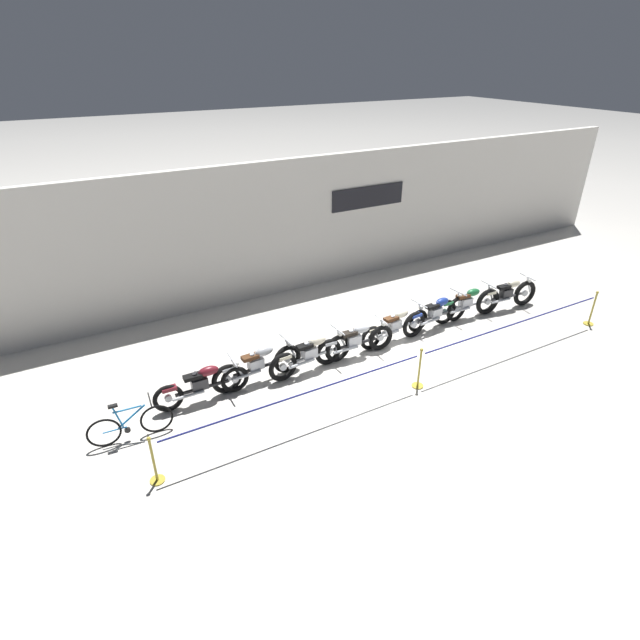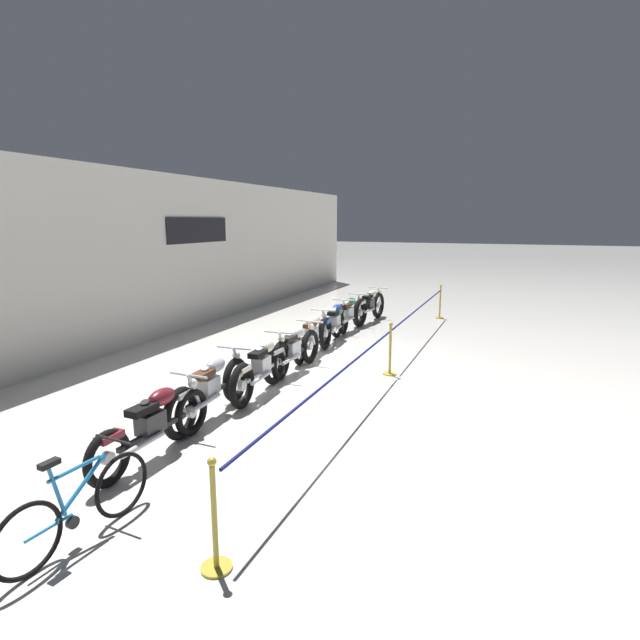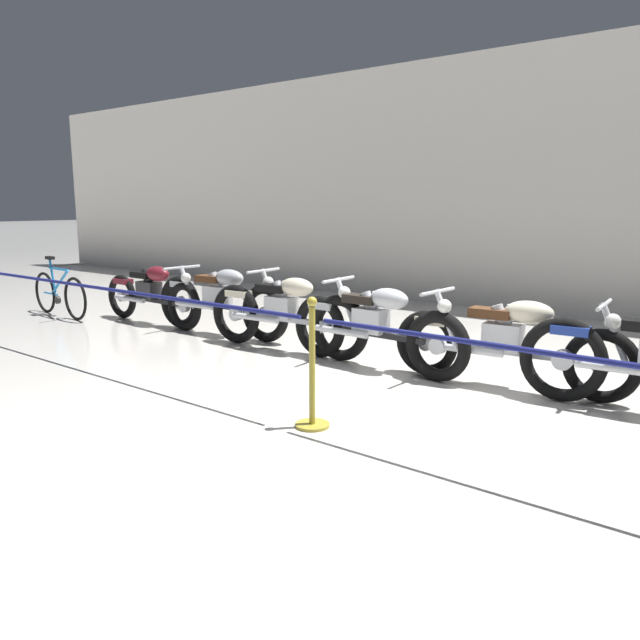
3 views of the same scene
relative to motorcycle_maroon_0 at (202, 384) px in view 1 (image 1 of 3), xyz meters
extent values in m
plane|color=silver|center=(4.68, -0.60, -0.46)|extent=(120.00, 120.00, 0.00)
cube|color=silver|center=(4.68, 4.53, 1.64)|extent=(28.00, 0.25, 4.20)
cube|color=black|center=(7.25, 4.38, 2.27)|extent=(2.75, 0.04, 0.70)
torus|color=black|center=(0.75, -0.01, -0.12)|extent=(0.68, 0.12, 0.68)
torus|color=black|center=(-0.77, 0.02, -0.12)|extent=(0.68, 0.12, 0.68)
cylinder|color=silver|center=(0.75, -0.01, -0.12)|extent=(0.16, 0.08, 0.16)
cylinder|color=silver|center=(-0.77, 0.02, -0.12)|extent=(0.16, 0.08, 0.16)
cylinder|color=silver|center=(0.84, -0.01, 0.16)|extent=(0.30, 0.06, 0.59)
cube|color=#2D2D30|center=(-0.06, 0.00, 0.04)|extent=(0.36, 0.23, 0.26)
cylinder|color=#2D2D30|center=(-0.02, 0.00, 0.24)|extent=(0.18, 0.11, 0.24)
cylinder|color=#2D2D30|center=(-0.10, 0.00, 0.24)|extent=(0.18, 0.11, 0.24)
cylinder|color=silver|center=(-0.36, -0.13, -0.10)|extent=(0.70, 0.08, 0.07)
cube|color=black|center=(-0.01, 0.00, -0.10)|extent=(1.22, 0.08, 0.06)
ellipsoid|color=maroon|center=(0.17, 0.00, 0.30)|extent=(0.46, 0.23, 0.22)
cube|color=black|center=(-0.19, 0.01, 0.26)|extent=(0.40, 0.21, 0.09)
cube|color=maroon|center=(-0.72, 0.02, 0.12)|extent=(0.32, 0.17, 0.08)
cylinder|color=silver|center=(0.73, -0.01, 0.43)|extent=(0.05, 0.62, 0.04)
sphere|color=silver|center=(0.81, -0.01, 0.29)|extent=(0.14, 0.14, 0.14)
torus|color=black|center=(2.16, 0.14, -0.08)|extent=(0.75, 0.17, 0.75)
torus|color=black|center=(0.58, 0.05, -0.08)|extent=(0.75, 0.17, 0.75)
cylinder|color=silver|center=(2.16, 0.14, -0.08)|extent=(0.18, 0.09, 0.17)
cylinder|color=silver|center=(0.58, 0.05, -0.08)|extent=(0.18, 0.09, 0.17)
cylinder|color=silver|center=(2.25, 0.14, 0.20)|extent=(0.31, 0.07, 0.59)
cube|color=silver|center=(1.32, 0.09, 0.08)|extent=(0.37, 0.24, 0.26)
cylinder|color=silver|center=(1.37, 0.09, 0.28)|extent=(0.18, 0.12, 0.24)
cylinder|color=silver|center=(1.28, 0.09, 0.28)|extent=(0.18, 0.12, 0.24)
cylinder|color=silver|center=(1.03, -0.07, -0.06)|extent=(0.70, 0.11, 0.07)
cube|color=black|center=(1.37, 0.09, -0.06)|extent=(1.27, 0.13, 0.06)
ellipsoid|color=#B7BABF|center=(1.55, 0.10, 0.34)|extent=(0.47, 0.25, 0.22)
cube|color=#4C2D19|center=(1.19, 0.08, 0.30)|extent=(0.41, 0.22, 0.09)
cube|color=#B7BABF|center=(0.63, 0.05, 0.18)|extent=(0.33, 0.18, 0.08)
cylinder|color=silver|center=(2.14, 0.14, 0.47)|extent=(0.07, 0.62, 0.04)
sphere|color=silver|center=(2.22, 0.14, 0.33)|extent=(0.14, 0.14, 0.14)
torus|color=black|center=(3.49, -0.05, -0.08)|extent=(0.76, 0.17, 0.75)
torus|color=black|center=(1.91, -0.14, -0.08)|extent=(0.76, 0.17, 0.75)
cylinder|color=silver|center=(3.49, -0.05, -0.08)|extent=(0.18, 0.09, 0.18)
cylinder|color=silver|center=(1.91, -0.14, -0.08)|extent=(0.18, 0.09, 0.18)
cylinder|color=silver|center=(3.58, -0.04, 0.20)|extent=(0.31, 0.07, 0.59)
cube|color=silver|center=(2.65, -0.10, 0.08)|extent=(0.37, 0.24, 0.26)
cylinder|color=silver|center=(2.69, -0.09, 0.28)|extent=(0.18, 0.12, 0.24)
cylinder|color=silver|center=(2.61, -0.10, 0.28)|extent=(0.18, 0.12, 0.24)
cylinder|color=silver|center=(2.36, -0.25, -0.06)|extent=(0.70, 0.11, 0.07)
cube|color=#ADAFB5|center=(2.70, -0.09, -0.06)|extent=(1.26, 0.13, 0.06)
ellipsoid|color=beige|center=(2.88, -0.08, 0.34)|extent=(0.47, 0.25, 0.22)
cube|color=black|center=(2.52, -0.10, 0.30)|extent=(0.41, 0.22, 0.09)
cube|color=beige|center=(1.96, -0.14, 0.19)|extent=(0.33, 0.18, 0.08)
cylinder|color=silver|center=(3.47, -0.05, 0.47)|extent=(0.07, 0.62, 0.04)
sphere|color=silver|center=(3.55, -0.05, 0.33)|extent=(0.14, 0.14, 0.14)
torus|color=black|center=(4.76, -0.12, -0.10)|extent=(0.73, 0.16, 0.72)
torus|color=black|center=(3.21, -0.05, -0.10)|extent=(0.73, 0.16, 0.72)
cylinder|color=silver|center=(4.76, -0.12, -0.10)|extent=(0.17, 0.09, 0.17)
cylinder|color=silver|center=(3.21, -0.05, -0.10)|extent=(0.17, 0.09, 0.17)
cylinder|color=silver|center=(4.85, -0.12, 0.19)|extent=(0.31, 0.07, 0.59)
cube|color=silver|center=(3.93, -0.08, 0.06)|extent=(0.37, 0.23, 0.26)
cylinder|color=silver|center=(3.97, -0.09, 0.26)|extent=(0.18, 0.12, 0.24)
cylinder|color=silver|center=(3.89, -0.08, 0.26)|extent=(0.18, 0.12, 0.24)
cylinder|color=silver|center=(3.63, -0.21, -0.08)|extent=(0.70, 0.10, 0.07)
cube|color=black|center=(3.98, -0.09, -0.08)|extent=(1.24, 0.11, 0.06)
ellipsoid|color=#B7BABF|center=(4.16, -0.09, 0.32)|extent=(0.47, 0.24, 0.22)
cube|color=black|center=(3.80, -0.08, 0.28)|extent=(0.41, 0.22, 0.09)
cube|color=#B7BABF|center=(3.26, -0.06, 0.16)|extent=(0.33, 0.17, 0.08)
cylinder|color=silver|center=(4.74, -0.12, 0.45)|extent=(0.06, 0.62, 0.04)
sphere|color=silver|center=(4.82, -0.12, 0.31)|extent=(0.14, 0.14, 0.14)
torus|color=black|center=(6.23, 0.16, -0.12)|extent=(0.69, 0.16, 0.68)
torus|color=black|center=(4.55, 0.03, -0.12)|extent=(0.69, 0.16, 0.68)
cylinder|color=silver|center=(6.23, 0.16, -0.12)|extent=(0.17, 0.09, 0.16)
cylinder|color=silver|center=(4.55, 0.03, -0.12)|extent=(0.17, 0.09, 0.16)
cylinder|color=silver|center=(6.32, 0.17, 0.17)|extent=(0.31, 0.08, 0.59)
cube|color=silver|center=(5.34, 0.09, 0.04)|extent=(0.38, 0.25, 0.26)
cylinder|color=silver|center=(5.38, 0.10, 0.24)|extent=(0.19, 0.12, 0.24)
cylinder|color=silver|center=(5.30, 0.09, 0.24)|extent=(0.19, 0.12, 0.24)
cylinder|color=silver|center=(5.05, -0.07, -0.10)|extent=(0.70, 0.13, 0.07)
cube|color=#ADAFB5|center=(5.39, 0.10, -0.10)|extent=(1.35, 0.17, 0.06)
ellipsoid|color=beige|center=(5.57, 0.11, 0.30)|extent=(0.48, 0.26, 0.22)
cube|color=#4C2D19|center=(5.21, 0.08, 0.26)|extent=(0.41, 0.23, 0.09)
cube|color=beige|center=(4.60, 0.03, 0.12)|extent=(0.33, 0.19, 0.08)
cylinder|color=silver|center=(6.21, 0.16, 0.43)|extent=(0.09, 0.62, 0.04)
sphere|color=silver|center=(6.29, 0.17, 0.29)|extent=(0.14, 0.14, 0.14)
torus|color=black|center=(7.61, 0.13, -0.07)|extent=(0.78, 0.18, 0.77)
torus|color=black|center=(5.94, -0.01, -0.07)|extent=(0.78, 0.18, 0.77)
cylinder|color=silver|center=(7.61, 0.13, -0.07)|extent=(0.19, 0.09, 0.18)
cylinder|color=silver|center=(5.94, -0.01, -0.07)|extent=(0.19, 0.09, 0.18)
cylinder|color=silver|center=(7.70, 0.14, 0.21)|extent=(0.31, 0.08, 0.59)
cube|color=silver|center=(6.73, 0.06, 0.09)|extent=(0.38, 0.25, 0.26)
cylinder|color=silver|center=(6.77, 0.06, 0.29)|extent=(0.19, 0.12, 0.24)
cylinder|color=silver|center=(6.69, 0.05, 0.29)|extent=(0.19, 0.12, 0.24)
cylinder|color=silver|center=(6.44, -0.11, -0.05)|extent=(0.70, 0.13, 0.07)
cube|color=#47474C|center=(6.78, 0.06, -0.05)|extent=(1.34, 0.17, 0.06)
ellipsoid|color=navy|center=(6.96, 0.08, 0.35)|extent=(0.48, 0.26, 0.22)
cube|color=black|center=(6.60, 0.05, 0.31)|extent=(0.42, 0.23, 0.09)
cube|color=navy|center=(5.99, 0.00, 0.21)|extent=(0.33, 0.19, 0.08)
cylinder|color=silver|center=(7.59, 0.13, 0.48)|extent=(0.09, 0.62, 0.04)
sphere|color=silver|center=(7.67, 0.14, 0.34)|extent=(0.14, 0.14, 0.14)
torus|color=black|center=(8.77, 0.09, -0.08)|extent=(0.76, 0.14, 0.76)
torus|color=black|center=(7.20, 0.16, -0.08)|extent=(0.76, 0.14, 0.76)
cylinder|color=silver|center=(8.77, 0.09, -0.08)|extent=(0.19, 0.09, 0.18)
cylinder|color=silver|center=(7.20, 0.16, -0.08)|extent=(0.19, 0.09, 0.18)
cylinder|color=silver|center=(8.86, 0.08, 0.21)|extent=(0.31, 0.07, 0.59)
cube|color=silver|center=(7.94, 0.12, 0.08)|extent=(0.37, 0.24, 0.26)
cylinder|color=silver|center=(7.98, 0.12, 0.28)|extent=(0.18, 0.12, 0.24)
cylinder|color=silver|center=(7.90, 0.13, 0.28)|extent=(0.18, 0.12, 0.24)
cylinder|color=silver|center=(7.63, 0.00, -0.06)|extent=(0.70, 0.10, 0.07)
cube|color=#ADAFB5|center=(7.99, 0.12, -0.06)|extent=(1.26, 0.12, 0.06)
ellipsoid|color=#1E6B38|center=(8.17, 0.11, 0.34)|extent=(0.47, 0.24, 0.22)
cube|color=#4C2D19|center=(7.81, 0.13, 0.30)|extent=(0.41, 0.22, 0.09)
cube|color=#1E6B38|center=(7.25, 0.16, 0.20)|extent=(0.33, 0.17, 0.08)
cylinder|color=silver|center=(8.75, 0.09, 0.47)|extent=(0.06, 0.62, 0.04)
sphere|color=silver|center=(8.83, 0.08, 0.33)|extent=(0.14, 0.14, 0.14)
torus|color=black|center=(10.16, -0.11, -0.05)|extent=(0.83, 0.21, 0.82)
torus|color=black|center=(8.73, 0.01, -0.05)|extent=(0.83, 0.21, 0.82)
cylinder|color=silver|center=(10.16, -0.11, -0.05)|extent=(0.20, 0.10, 0.19)
cylinder|color=silver|center=(8.73, 0.01, -0.05)|extent=(0.20, 0.10, 0.19)
cylinder|color=silver|center=(10.25, -0.12, 0.23)|extent=(0.31, 0.08, 0.59)
cube|color=#2D2D30|center=(9.40, -0.05, 0.11)|extent=(0.38, 0.25, 0.26)
cylinder|color=#2D2D30|center=(9.44, -0.05, 0.31)|extent=(0.19, 0.13, 0.24)
cylinder|color=#2D2D30|center=(9.35, -0.04, 0.31)|extent=(0.19, 0.13, 0.24)
cylinder|color=silver|center=(9.08, -0.16, -0.03)|extent=(0.70, 0.13, 0.07)
cube|color=#47474C|center=(9.45, -0.05, -0.03)|extent=(1.15, 0.16, 0.06)
ellipsoid|color=beige|center=(9.63, -0.07, 0.37)|extent=(0.48, 0.26, 0.22)
cube|color=black|center=(9.27, -0.03, 0.33)|extent=(0.42, 0.23, 0.09)
cube|color=beige|center=(8.78, 0.01, 0.24)|extent=(0.33, 0.19, 0.08)
cylinder|color=silver|center=(10.14, -0.11, 0.50)|extent=(0.09, 0.62, 0.04)
sphere|color=silver|center=(10.22, -0.12, 0.36)|extent=(0.14, 0.14, 0.14)
torus|color=black|center=(-1.15, -0.55, -0.12)|extent=(0.67, 0.09, 0.67)
torus|color=black|center=(-2.17, -0.48, -0.12)|extent=(0.67, 0.09, 0.67)
cylinder|color=#1E75B7|center=(-1.61, -0.52, 0.10)|extent=(0.60, 0.08, 0.43)
cylinder|color=#1E75B7|center=(-1.66, -0.51, 0.30)|extent=(0.55, 0.07, 0.04)
cylinder|color=#1E75B7|center=(-1.86, -0.50, 0.18)|extent=(0.15, 0.05, 0.55)
cube|color=black|center=(-1.90, -0.50, 0.46)|extent=(0.19, 0.09, 0.05)
cylinder|color=#1E75B7|center=(-1.96, -0.49, -0.12)|extent=(0.46, 0.06, 0.03)
cylinder|color=black|center=(-1.21, -0.54, 0.40)|extent=(0.06, 0.48, 0.03)
cylinder|color=black|center=(-1.74, -0.51, -0.20)|extent=(0.12, 0.06, 0.12)
cylinder|color=gold|center=(-1.50, -1.91, -0.44)|extent=(0.28, 0.28, 0.03)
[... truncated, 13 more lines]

